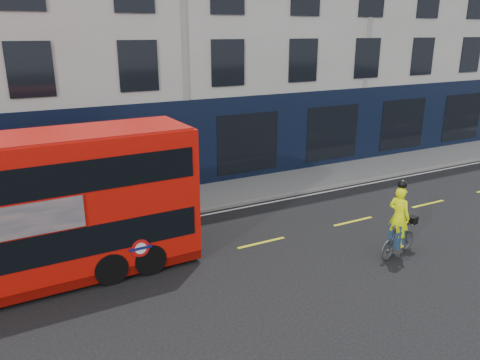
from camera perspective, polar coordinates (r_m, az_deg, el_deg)
ground at (r=14.82m, az=5.59°, el=-9.83°), size 120.00×120.00×0.00m
pavement at (r=20.07m, az=-4.61°, el=-2.07°), size 60.00×3.00×0.12m
kerb at (r=18.78m, az=-2.78°, el=-3.43°), size 60.00×0.12×0.13m
building_terrace at (r=24.96m, az=-11.28°, el=18.90°), size 50.00×10.07×15.00m
road_edge_line at (r=18.55m, az=-2.39°, el=-3.90°), size 58.00×0.10×0.01m
lane_dashes at (r=15.95m, az=2.62°, el=-7.65°), size 58.00×0.12×0.01m
bus at (r=13.90m, az=-26.90°, el=-3.88°), size 10.57×2.66×4.23m
cyclist at (r=15.55m, az=18.76°, el=-5.83°), size 1.88×0.90×2.55m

